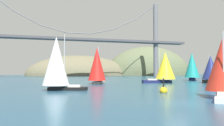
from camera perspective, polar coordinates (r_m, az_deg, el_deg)
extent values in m
plane|color=navy|center=(22.75, 17.56, -10.36)|extent=(360.00, 360.00, 0.00)
ellipsoid|color=#5B6647|center=(170.06, 9.95, -3.29)|extent=(70.26, 44.00, 45.91)
ellipsoid|color=#6B664C|center=(154.95, -8.83, -3.41)|extent=(75.70, 44.00, 29.40)
cylinder|color=slate|center=(129.32, 11.84, 6.07)|extent=(2.80, 2.80, 43.65)
cube|color=#47474C|center=(115.91, -9.04, 6.38)|extent=(128.18, 6.00, 1.20)
cylinder|color=slate|center=(122.46, -28.37, 14.88)|extent=(13.47, 0.50, 10.25)
cylinder|color=slate|center=(118.04, -22.09, 11.29)|extent=(13.39, 0.50, 7.01)
cylinder|color=slate|center=(116.14, -15.58, 8.94)|extent=(13.29, 0.50, 3.77)
cylinder|color=slate|center=(116.47, -9.03, 8.04)|extent=(13.17, 0.50, 0.50)
cylinder|color=slate|center=(118.86, -2.63, 8.61)|extent=(13.29, 0.50, 3.77)
cylinder|color=slate|center=(123.34, 3.46, 10.54)|extent=(13.39, 0.50, 7.01)
cylinder|color=slate|center=(130.05, 9.12, 13.62)|extent=(13.47, 0.50, 10.25)
cube|color=white|center=(26.52, 28.29, -8.35)|extent=(5.37, 5.48, 0.61)
cube|color=beige|center=(25.39, 28.25, -7.54)|extent=(2.24, 2.26, 0.36)
cylinder|color=#B2B2B7|center=(26.97, 28.15, 0.13)|extent=(0.14, 0.14, 7.27)
cone|color=red|center=(28.29, 28.18, -0.06)|extent=(5.97, 5.97, 6.57)
cube|color=black|center=(36.59, -11.96, -6.86)|extent=(6.80, 3.88, 0.55)
cube|color=beige|center=(36.26, -10.15, -6.19)|extent=(2.44, 2.02, 0.36)
cylinder|color=#B2B2B7|center=(36.70, -12.89, 0.71)|extent=(0.14, 0.14, 9.10)
cone|color=white|center=(37.13, -15.02, 0.58)|extent=(5.72, 5.72, 8.35)
cube|color=#B7B2A8|center=(55.63, -3.54, -5.28)|extent=(4.74, 6.82, 0.58)
cube|color=beige|center=(56.76, -3.22, -4.74)|extent=(2.28, 2.57, 0.36)
cylinder|color=#B2B2B7|center=(54.94, -3.71, -0.24)|extent=(0.14, 0.14, 9.15)
cone|color=red|center=(53.53, -4.13, -0.29)|extent=(6.08, 6.08, 8.36)
cube|color=black|center=(63.68, 24.82, -4.60)|extent=(3.48, 6.05, 0.79)
cube|color=beige|center=(64.66, 24.50, -4.05)|extent=(1.71, 2.17, 0.36)
cylinder|color=#B2B2B7|center=(63.06, 24.93, -1.09)|extent=(0.14, 0.14, 6.98)
cone|color=navy|center=(61.83, 25.33, -1.08)|extent=(5.74, 5.74, 6.34)
cube|color=#191E4C|center=(59.68, 12.09, -4.95)|extent=(8.23, 3.93, 0.75)
cube|color=beige|center=(59.27, 10.76, -4.44)|extent=(2.84, 2.34, 0.36)
cylinder|color=#B2B2B7|center=(59.87, 12.78, -0.33)|extent=(0.14, 0.14, 8.88)
cone|color=yellow|center=(60.40, 14.36, -0.68)|extent=(6.38, 6.38, 7.55)
cube|color=#191E4C|center=(79.60, 21.03, -4.15)|extent=(5.88, 7.03, 0.78)
cube|color=beige|center=(80.86, 21.01, -3.71)|extent=(2.67, 2.81, 0.36)
cylinder|color=#B2B2B7|center=(78.87, 20.99, -0.53)|extent=(0.14, 0.14, 9.22)
cone|color=teal|center=(77.32, 21.00, -0.51)|extent=(6.94, 6.94, 8.61)
sphere|color=gold|center=(32.58, 13.91, -7.37)|extent=(1.10, 1.10, 1.10)
cylinder|color=black|center=(32.50, 13.89, -5.53)|extent=(0.20, 0.20, 1.60)
sphere|color=#F2EA99|center=(32.46, 13.88, -3.91)|extent=(0.24, 0.24, 0.24)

